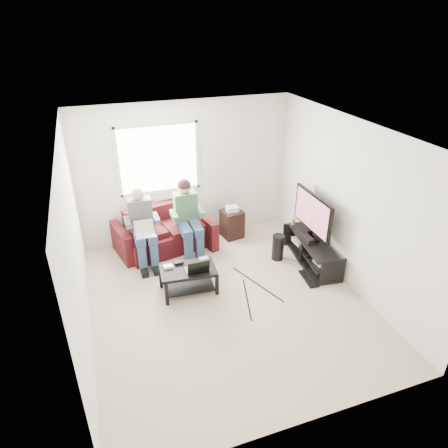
{
  "coord_description": "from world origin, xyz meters",
  "views": [
    {
      "loc": [
        -1.65,
        -4.6,
        3.91
      ],
      "look_at": [
        0.17,
        0.6,
        0.99
      ],
      "focal_mm": 32.0,
      "sensor_mm": 36.0,
      "label": 1
    }
  ],
  "objects_px": {
    "tv_stand": "(311,253)",
    "subwoofer": "(278,247)",
    "coffee_table": "(188,274)",
    "end_table": "(232,223)",
    "sofa": "(164,234)",
    "tv": "(313,214)"
  },
  "relations": [
    {
      "from": "subwoofer",
      "to": "sofa",
      "type": "bearing_deg",
      "value": 150.62
    },
    {
      "from": "subwoofer",
      "to": "end_table",
      "type": "height_order",
      "value": "end_table"
    },
    {
      "from": "tv_stand",
      "to": "subwoofer",
      "type": "distance_m",
      "value": 0.59
    },
    {
      "from": "tv_stand",
      "to": "end_table",
      "type": "height_order",
      "value": "end_table"
    },
    {
      "from": "sofa",
      "to": "subwoofer",
      "type": "height_order",
      "value": "sofa"
    },
    {
      "from": "sofa",
      "to": "end_table",
      "type": "xyz_separation_m",
      "value": [
        1.34,
        0.01,
        -0.01
      ]
    },
    {
      "from": "tv_stand",
      "to": "end_table",
      "type": "bearing_deg",
      "value": 126.17
    },
    {
      "from": "coffee_table",
      "to": "tv",
      "type": "height_order",
      "value": "tv"
    },
    {
      "from": "coffee_table",
      "to": "subwoofer",
      "type": "xyz_separation_m",
      "value": [
        1.74,
        0.39,
        -0.07
      ]
    },
    {
      "from": "sofa",
      "to": "coffee_table",
      "type": "distance_m",
      "value": 1.42
    },
    {
      "from": "tv_stand",
      "to": "subwoofer",
      "type": "height_order",
      "value": "subwoofer"
    },
    {
      "from": "sofa",
      "to": "tv",
      "type": "relative_size",
      "value": 1.69
    },
    {
      "from": "end_table",
      "to": "coffee_table",
      "type": "bearing_deg",
      "value": -131.36
    },
    {
      "from": "sofa",
      "to": "tv",
      "type": "xyz_separation_m",
      "value": [
        2.32,
        -1.24,
        0.61
      ]
    },
    {
      "from": "sofa",
      "to": "tv",
      "type": "height_order",
      "value": "tv"
    },
    {
      "from": "coffee_table",
      "to": "tv_stand",
      "type": "relative_size",
      "value": 0.63
    },
    {
      "from": "coffee_table",
      "to": "tv_stand",
      "type": "xyz_separation_m",
      "value": [
        2.24,
        0.08,
        -0.11
      ]
    },
    {
      "from": "coffee_table",
      "to": "end_table",
      "type": "distance_m",
      "value": 1.9
    },
    {
      "from": "sofa",
      "to": "tv_stand",
      "type": "xyz_separation_m",
      "value": [
        2.32,
        -1.34,
        -0.1
      ]
    },
    {
      "from": "coffee_table",
      "to": "tv",
      "type": "bearing_deg",
      "value": 4.58
    },
    {
      "from": "sofa",
      "to": "tv_stand",
      "type": "distance_m",
      "value": 2.68
    },
    {
      "from": "coffee_table",
      "to": "end_table",
      "type": "height_order",
      "value": "end_table"
    }
  ]
}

